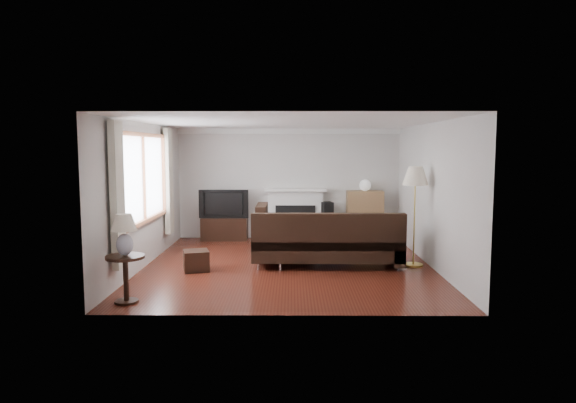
{
  "coord_description": "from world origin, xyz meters",
  "views": [
    {
      "loc": [
        0.07,
        -8.92,
        2.07
      ],
      "look_at": [
        0.0,
        0.3,
        1.1
      ],
      "focal_mm": 32.0,
      "sensor_mm": 36.0,
      "label": 1
    }
  ],
  "objects_px": {
    "sectional_sofa": "(327,240)",
    "floor_lamp": "(414,217)",
    "side_table": "(126,279)",
    "tv_stand": "(225,229)",
    "coffee_table": "(323,239)",
    "bookshelf": "(365,215)"
  },
  "relations": [
    {
      "from": "sectional_sofa",
      "to": "floor_lamp",
      "type": "xyz_separation_m",
      "value": [
        1.52,
        -0.04,
        0.42
      ]
    },
    {
      "from": "side_table",
      "to": "floor_lamp",
      "type": "bearing_deg",
      "value": 26.64
    },
    {
      "from": "coffee_table",
      "to": "side_table",
      "type": "distance_m",
      "value": 4.68
    },
    {
      "from": "side_table",
      "to": "bookshelf",
      "type": "bearing_deg",
      "value": 50.95
    },
    {
      "from": "tv_stand",
      "to": "floor_lamp",
      "type": "height_order",
      "value": "floor_lamp"
    },
    {
      "from": "bookshelf",
      "to": "side_table",
      "type": "height_order",
      "value": "bookshelf"
    },
    {
      "from": "coffee_table",
      "to": "bookshelf",
      "type": "bearing_deg",
      "value": 69.93
    },
    {
      "from": "sectional_sofa",
      "to": "coffee_table",
      "type": "bearing_deg",
      "value": 88.95
    },
    {
      "from": "bookshelf",
      "to": "coffee_table",
      "type": "bearing_deg",
      "value": -133.35
    },
    {
      "from": "sectional_sofa",
      "to": "floor_lamp",
      "type": "bearing_deg",
      "value": -1.5
    },
    {
      "from": "tv_stand",
      "to": "sectional_sofa",
      "type": "xyz_separation_m",
      "value": [
        2.13,
        -2.49,
        0.2
      ]
    },
    {
      "from": "tv_stand",
      "to": "sectional_sofa",
      "type": "relative_size",
      "value": 0.37
    },
    {
      "from": "side_table",
      "to": "tv_stand",
      "type": "bearing_deg",
      "value": 81.48
    },
    {
      "from": "sectional_sofa",
      "to": "coffee_table",
      "type": "xyz_separation_m",
      "value": [
        0.03,
        1.47,
        -0.24
      ]
    },
    {
      "from": "tv_stand",
      "to": "side_table",
      "type": "bearing_deg",
      "value": -98.52
    },
    {
      "from": "tv_stand",
      "to": "floor_lamp",
      "type": "bearing_deg",
      "value": -34.73
    },
    {
      "from": "tv_stand",
      "to": "bookshelf",
      "type": "height_order",
      "value": "bookshelf"
    },
    {
      "from": "tv_stand",
      "to": "sectional_sofa",
      "type": "height_order",
      "value": "sectional_sofa"
    },
    {
      "from": "sectional_sofa",
      "to": "bookshelf",
      "type": "bearing_deg",
      "value": 67.95
    },
    {
      "from": "side_table",
      "to": "coffee_table",
      "type": "bearing_deg",
      "value": 52.29
    },
    {
      "from": "coffee_table",
      "to": "side_table",
      "type": "bearing_deg",
      "value": -104.44
    },
    {
      "from": "sectional_sofa",
      "to": "side_table",
      "type": "bearing_deg",
      "value": -141.85
    }
  ]
}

